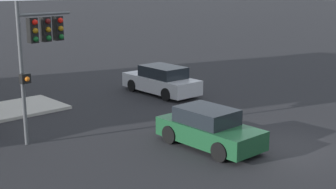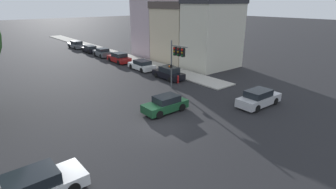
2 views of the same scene
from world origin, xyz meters
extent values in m
plane|color=black|center=(0.00, 0.00, 0.00)|extent=(300.00, 300.00, 0.00)
cube|color=#ADA89E|center=(11.40, 33.01, 0.07)|extent=(3.12, 60.00, 0.13)
cube|color=beige|center=(17.17, 10.57, 4.38)|extent=(7.81, 5.11, 8.76)
cube|color=beige|center=(16.97, 16.75, 4.03)|extent=(7.40, 6.94, 8.07)
cube|color=#473D38|center=(16.97, 16.75, 8.56)|extent=(7.70, 7.22, 0.98)
cube|color=#B29EA8|center=(16.90, 23.08, 5.14)|extent=(7.27, 5.53, 10.27)
cylinder|color=#515456|center=(6.58, 6.89, 2.60)|extent=(0.14, 0.14, 5.19)
cylinder|color=#515456|center=(6.70, 5.80, 4.69)|extent=(0.34, 2.18, 0.10)
cube|color=black|center=(6.64, 6.35, 4.14)|extent=(0.33, 0.33, 0.90)
sphere|color=red|center=(6.45, 6.33, 4.44)|extent=(0.20, 0.20, 0.20)
sphere|color=#99660F|center=(6.45, 6.33, 4.14)|extent=(0.20, 0.20, 0.20)
sphere|color=#0F511E|center=(6.45, 6.33, 3.84)|extent=(0.20, 0.20, 0.20)
cube|color=black|center=(6.70, 5.80, 4.14)|extent=(0.33, 0.33, 0.90)
sphere|color=#590F0F|center=(6.51, 5.78, 4.44)|extent=(0.20, 0.20, 0.20)
sphere|color=#99660F|center=(6.51, 5.78, 4.14)|extent=(0.20, 0.20, 0.20)
sphere|color=#0F511E|center=(6.51, 5.78, 3.84)|extent=(0.20, 0.20, 0.20)
cube|color=black|center=(6.76, 5.26, 4.14)|extent=(0.33, 0.33, 0.90)
sphere|color=red|center=(6.57, 5.24, 4.44)|extent=(0.20, 0.20, 0.20)
sphere|color=#99660F|center=(6.57, 5.24, 4.14)|extent=(0.20, 0.20, 0.20)
sphere|color=#0F511E|center=(6.57, 5.24, 3.84)|extent=(0.20, 0.20, 0.20)
cube|color=black|center=(6.40, 6.87, 2.49)|extent=(0.26, 0.37, 0.35)
sphere|color=orange|center=(6.26, 6.85, 2.49)|extent=(0.18, 0.18, 0.18)
cube|color=silver|center=(-9.51, -2.19, 0.49)|extent=(4.60, 2.01, 0.62)
cube|color=black|center=(-9.69, -2.19, 1.10)|extent=(2.40, 1.74, 0.60)
cylinder|color=black|center=(-8.11, -1.25, 0.32)|extent=(0.65, 0.23, 0.65)
cylinder|color=black|center=(-8.08, -3.08, 0.32)|extent=(0.65, 0.23, 0.65)
cube|color=#B7B7BC|center=(9.37, -2.19, 0.56)|extent=(4.64, 1.88, 0.75)
cube|color=black|center=(9.19, -2.18, 1.22)|extent=(2.43, 1.62, 0.58)
cylinder|color=black|center=(10.81, -1.38, 0.33)|extent=(0.67, 0.23, 0.66)
cylinder|color=black|center=(10.78, -3.05, 0.33)|extent=(0.67, 0.23, 0.66)
cylinder|color=black|center=(7.96, -1.32, 0.33)|extent=(0.67, 0.23, 0.66)
cylinder|color=black|center=(7.93, -2.99, 0.33)|extent=(0.67, 0.23, 0.66)
cube|color=#194728|center=(1.86, 2.12, 0.53)|extent=(4.00, 1.74, 0.68)
cube|color=black|center=(2.02, 2.11, 1.14)|extent=(2.08, 1.52, 0.55)
cylinder|color=black|center=(0.62, 1.32, 0.34)|extent=(0.68, 0.22, 0.68)
cylinder|color=black|center=(0.63, 2.92, 0.34)|extent=(0.68, 0.22, 0.68)
cylinder|color=black|center=(3.09, 1.31, 0.34)|extent=(0.68, 0.22, 0.68)
cylinder|color=black|center=(3.10, 2.91, 0.34)|extent=(0.68, 0.22, 0.68)
cube|color=black|center=(8.66, 9.96, 0.53)|extent=(1.87, 4.44, 0.73)
cube|color=black|center=(8.66, 9.79, 1.21)|extent=(1.62, 2.32, 0.63)
cylinder|color=black|center=(7.84, 11.34, 0.30)|extent=(0.23, 0.61, 0.60)
cylinder|color=black|center=(9.53, 11.32, 0.30)|extent=(0.23, 0.61, 0.60)
cylinder|color=black|center=(7.80, 8.61, 0.30)|extent=(0.23, 0.61, 0.60)
cylinder|color=black|center=(9.49, 8.58, 0.30)|extent=(0.23, 0.61, 0.60)
cube|color=silver|center=(8.64, 15.79, 0.51)|extent=(1.96, 4.44, 0.66)
cube|color=black|center=(8.64, 15.61, 1.10)|extent=(1.70, 2.32, 0.51)
cylinder|color=black|center=(7.77, 17.17, 0.33)|extent=(0.23, 0.67, 0.66)
cylinder|color=black|center=(9.56, 17.14, 0.33)|extent=(0.23, 0.67, 0.66)
cylinder|color=black|center=(7.73, 14.44, 0.33)|extent=(0.23, 0.67, 0.66)
cylinder|color=black|center=(9.51, 14.41, 0.33)|extent=(0.23, 0.67, 0.66)
cube|color=maroon|center=(8.54, 22.00, 0.56)|extent=(1.86, 4.57, 0.75)
cube|color=black|center=(8.54, 21.81, 1.23)|extent=(1.64, 2.38, 0.59)
cylinder|color=black|center=(7.66, 23.41, 0.34)|extent=(0.22, 0.69, 0.69)
cylinder|color=black|center=(9.41, 23.41, 0.34)|extent=(0.22, 0.69, 0.69)
cylinder|color=black|center=(7.66, 20.58, 0.34)|extent=(0.22, 0.69, 0.69)
cylinder|color=black|center=(9.41, 20.58, 0.34)|extent=(0.22, 0.69, 0.69)
cube|color=#4C5156|center=(8.59, 27.82, 0.60)|extent=(1.95, 4.00, 0.80)
cube|color=black|center=(8.58, 27.66, 1.23)|extent=(1.68, 2.10, 0.47)
cylinder|color=black|center=(7.75, 29.07, 0.36)|extent=(0.24, 0.72, 0.72)
cylinder|color=black|center=(9.49, 29.03, 0.36)|extent=(0.24, 0.72, 0.72)
cylinder|color=black|center=(7.68, 26.62, 0.36)|extent=(0.24, 0.72, 0.72)
cylinder|color=black|center=(9.43, 26.57, 0.36)|extent=(0.24, 0.72, 0.72)
cube|color=black|center=(8.65, 33.14, 0.50)|extent=(1.81, 4.56, 0.61)
cube|color=black|center=(8.64, 32.96, 1.05)|extent=(1.56, 2.38, 0.49)
cylinder|color=black|center=(7.86, 34.56, 0.35)|extent=(0.23, 0.71, 0.71)
cylinder|color=black|center=(9.48, 34.53, 0.35)|extent=(0.23, 0.71, 0.71)
cylinder|color=black|center=(7.81, 31.75, 0.35)|extent=(0.23, 0.71, 0.71)
cylinder|color=black|center=(9.43, 31.72, 0.35)|extent=(0.23, 0.71, 0.71)
cube|color=#4C5156|center=(8.46, 39.45, 0.52)|extent=(1.99, 4.71, 0.68)
cube|color=black|center=(8.46, 39.27, 1.18)|extent=(1.71, 2.47, 0.64)
cylinder|color=black|center=(7.54, 40.88, 0.32)|extent=(0.24, 0.65, 0.64)
cylinder|color=black|center=(9.30, 40.92, 0.32)|extent=(0.24, 0.65, 0.64)
cylinder|color=black|center=(7.61, 37.99, 0.32)|extent=(0.24, 0.65, 0.64)
cylinder|color=black|center=(9.37, 38.03, 0.32)|extent=(0.24, 0.65, 0.64)
cylinder|color=red|center=(8.32, 7.77, 0.38)|extent=(0.20, 0.20, 0.75)
sphere|color=red|center=(8.32, 7.77, 0.81)|extent=(0.22, 0.22, 0.22)
camera|label=1|loc=(-9.01, 14.05, 5.76)|focal=50.00mm
camera|label=2|loc=(-11.20, -14.20, 8.98)|focal=28.00mm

